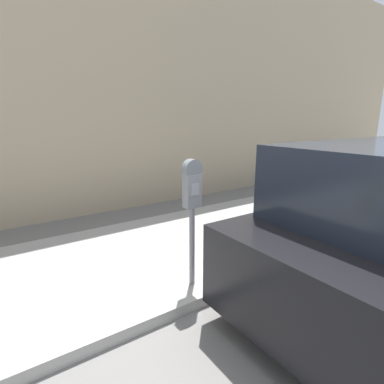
# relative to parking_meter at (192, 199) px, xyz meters

# --- Properties ---
(ground_plane) EXTENTS (60.00, 60.00, 0.00)m
(ground_plane) POSITION_rel_parking_meter_xyz_m (0.44, -1.11, -1.18)
(ground_plane) COLOR slate
(sidewalk) EXTENTS (24.00, 2.80, 0.13)m
(sidewalk) POSITION_rel_parking_meter_xyz_m (0.44, 1.09, -1.11)
(sidewalk) COLOR #9E9B96
(sidewalk) RESTS_ON ground_plane
(building_facade) EXTENTS (24.00, 0.30, 6.24)m
(building_facade) POSITION_rel_parking_meter_xyz_m (0.44, 3.88, 1.94)
(building_facade) COLOR tan
(building_facade) RESTS_ON ground_plane
(parking_meter) EXTENTS (0.22, 0.13, 1.48)m
(parking_meter) POSITION_rel_parking_meter_xyz_m (0.00, 0.00, 0.00)
(parking_meter) COLOR slate
(parking_meter) RESTS_ON sidewalk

